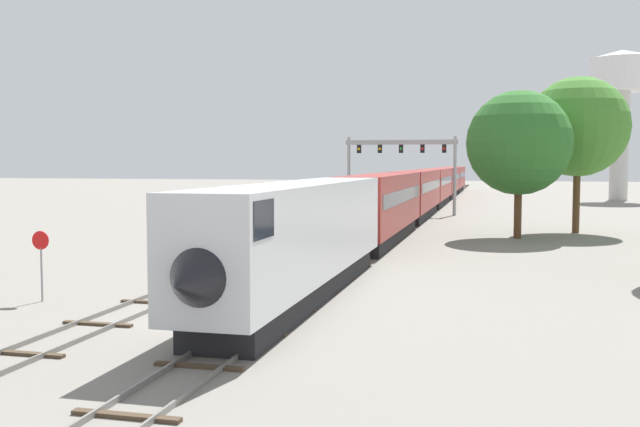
{
  "coord_description": "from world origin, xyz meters",
  "views": [
    {
      "loc": [
        9.88,
        -24.07,
        5.64
      ],
      "look_at": [
        1.0,
        12.0,
        3.0
      ],
      "focal_mm": 40.48,
      "sensor_mm": 36.0,
      "label": 1
    }
  ],
  "objects_px": {
    "signal_gantry": "(401,158)",
    "stop_sign": "(41,256)",
    "trackside_tree_right": "(578,127)",
    "water_tower": "(621,85)",
    "trackside_tree_mid": "(519,143)",
    "passenger_train": "(428,188)"
  },
  "relations": [
    {
      "from": "trackside_tree_mid",
      "to": "water_tower",
      "type": "bearing_deg",
      "value": 74.91
    },
    {
      "from": "water_tower",
      "to": "trackside_tree_right",
      "type": "relative_size",
      "value": 1.77
    },
    {
      "from": "trackside_tree_mid",
      "to": "trackside_tree_right",
      "type": "bearing_deg",
      "value": 50.17
    },
    {
      "from": "signal_gantry",
      "to": "water_tower",
      "type": "height_order",
      "value": "water_tower"
    },
    {
      "from": "passenger_train",
      "to": "signal_gantry",
      "type": "relative_size",
      "value": 11.03
    },
    {
      "from": "signal_gantry",
      "to": "trackside_tree_right",
      "type": "distance_m",
      "value": 23.56
    },
    {
      "from": "stop_sign",
      "to": "trackside_tree_mid",
      "type": "height_order",
      "value": "trackside_tree_mid"
    },
    {
      "from": "signal_gantry",
      "to": "water_tower",
      "type": "distance_m",
      "value": 47.21
    },
    {
      "from": "signal_gantry",
      "to": "stop_sign",
      "type": "distance_m",
      "value": 53.05
    },
    {
      "from": "trackside_tree_right",
      "to": "water_tower",
      "type": "bearing_deg",
      "value": 78.1
    },
    {
      "from": "passenger_train",
      "to": "trackside_tree_mid",
      "type": "xyz_separation_m",
      "value": [
        9.4,
        -29.33,
        4.46
      ]
    },
    {
      "from": "stop_sign",
      "to": "trackside_tree_right",
      "type": "relative_size",
      "value": 0.23
    },
    {
      "from": "passenger_train",
      "to": "trackside_tree_right",
      "type": "relative_size",
      "value": 10.72
    },
    {
      "from": "passenger_train",
      "to": "trackside_tree_mid",
      "type": "height_order",
      "value": "trackside_tree_mid"
    },
    {
      "from": "stop_sign",
      "to": "trackside_tree_mid",
      "type": "bearing_deg",
      "value": 57.01
    },
    {
      "from": "trackside_tree_mid",
      "to": "trackside_tree_right",
      "type": "distance_m",
      "value": 7.41
    },
    {
      "from": "signal_gantry",
      "to": "water_tower",
      "type": "bearing_deg",
      "value": 53.08
    },
    {
      "from": "signal_gantry",
      "to": "stop_sign",
      "type": "bearing_deg",
      "value": -98.43
    },
    {
      "from": "stop_sign",
      "to": "trackside_tree_right",
      "type": "distance_m",
      "value": 43.36
    },
    {
      "from": "water_tower",
      "to": "trackside_tree_right",
      "type": "height_order",
      "value": "water_tower"
    },
    {
      "from": "signal_gantry",
      "to": "stop_sign",
      "type": "height_order",
      "value": "signal_gantry"
    },
    {
      "from": "passenger_train",
      "to": "water_tower",
      "type": "xyz_separation_m",
      "value": [
        25.35,
        29.84,
        14.38
      ]
    }
  ]
}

